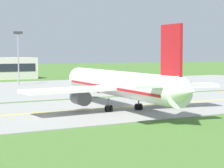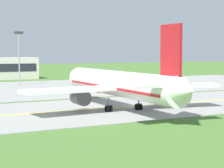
% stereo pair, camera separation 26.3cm
% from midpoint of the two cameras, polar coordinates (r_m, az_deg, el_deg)
% --- Properties ---
extents(ground_plane, '(500.00, 500.00, 0.00)m').
position_cam_midpoint_polar(ground_plane, '(73.48, 3.22, -2.96)').
color(ground_plane, '#47702D').
extents(taxiway_strip, '(240.00, 28.00, 0.10)m').
position_cam_midpoint_polar(taxiway_strip, '(73.48, 3.22, -2.92)').
color(taxiway_strip, gray).
rests_on(taxiway_strip, ground).
extents(apron_pad, '(140.00, 52.00, 0.10)m').
position_cam_midpoint_polar(apron_pad, '(114.93, -3.84, -0.32)').
color(apron_pad, gray).
rests_on(apron_pad, ground).
extents(taxiway_centreline, '(220.00, 0.60, 0.01)m').
position_cam_midpoint_polar(taxiway_centreline, '(73.47, 3.22, -2.88)').
color(taxiway_centreline, yellow).
rests_on(taxiway_centreline, taxiway_strip).
extents(airplane_lead, '(32.46, 39.65, 12.70)m').
position_cam_midpoint_polar(airplane_lead, '(68.17, 0.89, -0.03)').
color(airplane_lead, white).
rests_on(airplane_lead, ground).
extents(service_truck_fuel, '(2.84, 6.57, 2.59)m').
position_cam_midpoint_polar(service_truck_fuel, '(94.58, -0.38, -0.62)').
color(service_truck_fuel, orange).
rests_on(service_truck_fuel, ground).
extents(apron_light_mast, '(2.40, 0.50, 14.70)m').
position_cam_midpoint_polar(apron_light_mast, '(120.29, -12.27, 4.22)').
color(apron_light_mast, gray).
rests_on(apron_light_mast, ground).
extents(traffic_cone_far_edge, '(0.44, 0.44, 0.60)m').
position_cam_midpoint_polar(traffic_cone_far_edge, '(101.11, 13.78, -0.92)').
color(traffic_cone_far_edge, orange).
rests_on(traffic_cone_far_edge, ground).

